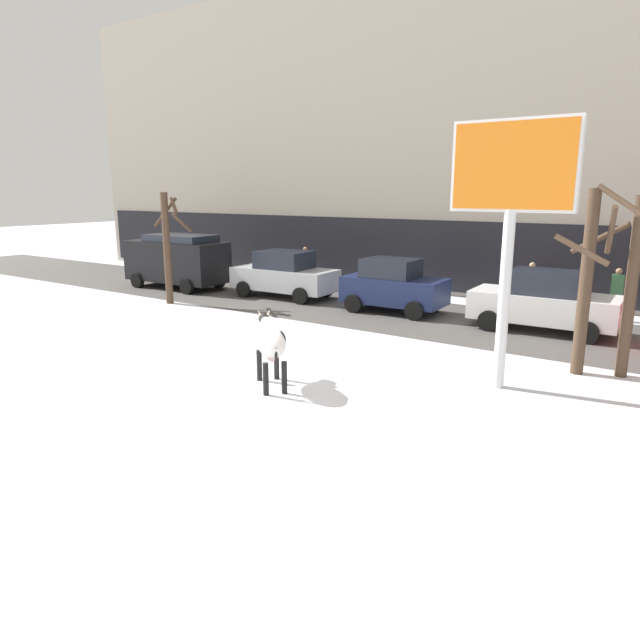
% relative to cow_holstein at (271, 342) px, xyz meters
% --- Properties ---
extents(ground_plane, '(120.00, 120.00, 0.00)m').
position_rel_cow_holstein_xyz_m(ground_plane, '(-0.14, -0.56, -1.00)').
color(ground_plane, white).
extents(road_strip, '(60.00, 5.60, 0.01)m').
position_rel_cow_holstein_xyz_m(road_strip, '(-0.14, 8.22, -1.00)').
color(road_strip, '#514F4C').
rests_on(road_strip, ground).
extents(building_facade, '(44.00, 6.10, 13.00)m').
position_rel_cow_holstein_xyz_m(building_facade, '(-0.14, 15.52, 5.48)').
color(building_facade, '#A39989').
rests_on(building_facade, ground).
extents(cow_holstein, '(1.69, 1.58, 1.54)m').
position_rel_cow_holstein_xyz_m(cow_holstein, '(0.00, 0.00, 0.00)').
color(cow_holstein, silver).
rests_on(cow_holstein, ground).
extents(billboard, '(2.52, 0.24, 5.56)m').
position_rel_cow_holstein_xyz_m(billboard, '(4.11, 2.71, 3.31)').
color(billboard, silver).
rests_on(billboard, ground).
extents(car_black_van, '(4.66, 2.24, 2.32)m').
position_rel_cow_holstein_xyz_m(car_black_van, '(-11.44, 7.71, 0.24)').
color(car_black_van, black).
rests_on(car_black_van, ground).
extents(car_silver_sedan, '(4.25, 2.09, 1.84)m').
position_rel_cow_holstein_xyz_m(car_silver_sedan, '(-6.24, 8.54, -0.09)').
color(car_silver_sedan, '#B7BABF').
rests_on(car_silver_sedan, ground).
extents(car_navy_hatchback, '(3.55, 2.01, 1.86)m').
position_rel_cow_holstein_xyz_m(car_navy_hatchback, '(-1.38, 8.44, -0.07)').
color(car_navy_hatchback, '#19234C').
rests_on(car_navy_hatchback, ground).
extents(car_white_sedan, '(4.25, 2.09, 1.84)m').
position_rel_cow_holstein_xyz_m(car_white_sedan, '(3.64, 8.48, -0.09)').
color(car_white_sedan, white).
rests_on(car_white_sedan, ground).
extents(pedestrian_near_billboard, '(0.36, 0.24, 1.73)m').
position_rel_cow_holstein_xyz_m(pedestrian_near_billboard, '(-7.17, 11.27, -0.12)').
color(pedestrian_near_billboard, '#282833').
rests_on(pedestrian_near_billboard, ground).
extents(pedestrian_by_cars, '(0.36, 0.24, 1.73)m').
position_rel_cow_holstein_xyz_m(pedestrian_by_cars, '(5.25, 11.27, -0.12)').
color(pedestrian_by_cars, '#282833').
rests_on(pedestrian_by_cars, ground).
extents(pedestrian_far_left, '(0.36, 0.24, 1.73)m').
position_rel_cow_holstein_xyz_m(pedestrian_far_left, '(2.54, 11.27, -0.12)').
color(pedestrian_far_left, '#282833').
rests_on(pedestrian_far_left, ground).
extents(bare_tree_left_lot, '(1.57, 1.47, 4.36)m').
position_rel_cow_holstein_xyz_m(bare_tree_left_lot, '(6.25, 5.00, 1.34)').
color(bare_tree_left_lot, '#4C3828').
rests_on(bare_tree_left_lot, ground).
extents(bare_tree_right_lot, '(1.40, 1.45, 4.22)m').
position_rel_cow_holstein_xyz_m(bare_tree_right_lot, '(5.36, 4.70, 1.27)').
color(bare_tree_right_lot, '#4C3828').
rests_on(bare_tree_right_lot, ground).
extents(bare_tree_far_back, '(1.56, 1.32, 4.10)m').
position_rel_cow_holstein_xyz_m(bare_tree_far_back, '(-9.03, 5.15, 1.24)').
color(bare_tree_far_back, '#4C3828').
rests_on(bare_tree_far_back, ground).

